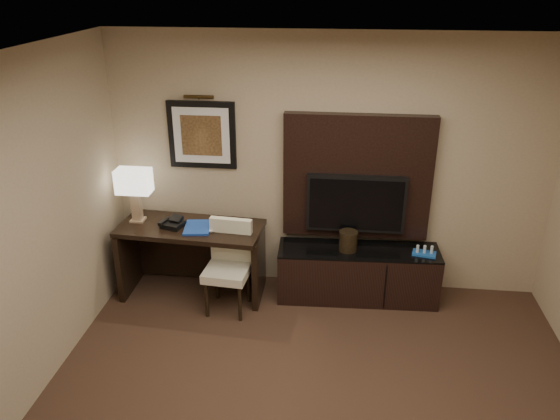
# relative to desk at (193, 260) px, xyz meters

# --- Properties ---
(ceiling) EXTENTS (4.50, 5.00, 0.01)m
(ceiling) POSITION_rel_desk_xyz_m (1.38, -2.10, 2.31)
(ceiling) COLOR silver
(ceiling) RESTS_ON wall_back
(wall_back) EXTENTS (4.50, 0.01, 2.70)m
(wall_back) POSITION_rel_desk_xyz_m (1.38, 0.40, 0.96)
(wall_back) COLOR tan
(wall_back) RESTS_ON floor
(desk) EXTENTS (1.51, 0.73, 0.79)m
(desk) POSITION_rel_desk_xyz_m (0.00, 0.00, 0.00)
(desk) COLOR black
(desk) RESTS_ON floor
(credenza) EXTENTS (1.67, 0.52, 0.57)m
(credenza) POSITION_rel_desk_xyz_m (1.74, 0.10, -0.11)
(credenza) COLOR black
(credenza) RESTS_ON floor
(tv_wall_panel) EXTENTS (1.50, 0.12, 1.30)m
(tv_wall_panel) POSITION_rel_desk_xyz_m (1.68, 0.34, 0.88)
(tv_wall_panel) COLOR black
(tv_wall_panel) RESTS_ON wall_back
(tv) EXTENTS (1.00, 0.08, 0.60)m
(tv) POSITION_rel_desk_xyz_m (1.68, 0.24, 0.63)
(tv) COLOR black
(tv) RESTS_ON tv_wall_panel
(artwork) EXTENTS (0.70, 0.04, 0.70)m
(artwork) POSITION_rel_desk_xyz_m (0.08, 0.38, 1.26)
(artwork) COLOR black
(artwork) RESTS_ON wall_back
(picture_light) EXTENTS (0.04, 0.04, 0.30)m
(picture_light) POSITION_rel_desk_xyz_m (0.08, 0.34, 1.66)
(picture_light) COLOR #412F14
(picture_light) RESTS_ON wall_back
(desk_chair) EXTENTS (0.47, 0.53, 0.89)m
(desk_chair) POSITION_rel_desk_xyz_m (0.43, -0.28, 0.05)
(desk_chair) COLOR #EDE7C5
(desk_chair) RESTS_ON floor
(table_lamp) EXTENTS (0.37, 0.22, 0.59)m
(table_lamp) POSITION_rel_desk_xyz_m (-0.58, 0.07, 0.69)
(table_lamp) COLOR tan
(table_lamp) RESTS_ON desk
(desk_phone) EXTENTS (0.25, 0.24, 0.10)m
(desk_phone) POSITION_rel_desk_xyz_m (-0.17, -0.03, 0.45)
(desk_phone) COLOR black
(desk_phone) RESTS_ON desk
(blue_folder) EXTENTS (0.30, 0.37, 0.02)m
(blue_folder) POSITION_rel_desk_xyz_m (0.09, -0.05, 0.41)
(blue_folder) COLOR #173C99
(blue_folder) RESTS_ON desk
(book) EXTENTS (0.17, 0.04, 0.23)m
(book) POSITION_rel_desk_xyz_m (0.11, -0.01, 0.51)
(book) COLOR tan
(book) RESTS_ON desk
(ice_bucket) EXTENTS (0.21, 0.21, 0.21)m
(ice_bucket) POSITION_rel_desk_xyz_m (1.62, 0.08, 0.28)
(ice_bucket) COLOR black
(ice_bucket) RESTS_ON credenza
(minibar_tray) EXTENTS (0.26, 0.18, 0.08)m
(minibar_tray) POSITION_rel_desk_xyz_m (2.39, 0.07, 0.22)
(minibar_tray) COLOR #1A56AC
(minibar_tray) RESTS_ON credenza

